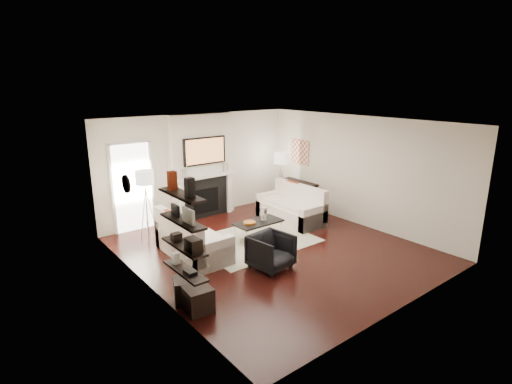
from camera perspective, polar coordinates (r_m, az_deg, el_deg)
room_envelope at (r=8.20m, az=2.59°, el=0.47°), size 6.00×6.00×6.00m
chimney_breast at (r=10.48m, az=-7.72°, el=3.65°), size 1.80×0.25×2.70m
fireplace_surround at (r=10.57m, az=-7.18°, el=-0.87°), size 1.30×0.02×1.04m
firebox at (r=10.59m, az=-7.16°, el=-1.24°), size 0.75×0.02×0.65m
mantel_pilaster_l at (r=10.20m, az=-10.56°, el=-1.44°), size 0.12×0.08×1.10m
mantel_pilaster_r at (r=10.91m, az=-3.87°, el=-0.11°), size 0.12×0.08×1.10m
mantel_shelf at (r=10.38m, az=-7.15°, el=2.25°), size 1.70×0.18×0.07m
tv_body at (r=10.27m, az=-7.34°, el=5.86°), size 1.20×0.06×0.70m
tv_screen at (r=10.24m, az=-7.25°, el=5.84°), size 1.10×0.00×0.62m
candlestick_l_tall at (r=10.08m, az=-9.89°, el=2.83°), size 0.04×0.04×0.30m
candlestick_l_short at (r=10.03m, az=-10.53°, el=2.55°), size 0.04×0.04×0.24m
candlestick_r_tall at (r=10.63m, az=-4.67°, el=3.65°), size 0.04×0.04×0.30m
candlestick_r_short at (r=10.71m, az=-4.09°, el=3.59°), size 0.04×0.04×0.24m
hallway_panel at (r=9.87m, az=-17.24°, el=0.56°), size 0.90×0.02×2.10m
door_trim_l at (r=9.70m, az=-19.83°, el=0.08°), size 0.06×0.06×2.16m
door_trim_r at (r=10.02m, az=-14.65°, el=0.98°), size 0.06×0.06×2.16m
door_trim_top at (r=9.65m, az=-17.70°, el=6.75°), size 1.02×0.06×0.06m
rug at (r=9.07m, az=-0.41°, el=-6.97°), size 2.60×2.00×0.01m
loveseat_left_base at (r=8.38m, az=-8.92°, el=-7.60°), size 0.85×1.80×0.42m
loveseat_left_back at (r=8.12m, az=-11.08°, el=-6.07°), size 0.18×1.80×0.80m
loveseat_left_arm_n at (r=7.70m, az=-5.95°, el=-8.89°), size 0.85×0.18×0.60m
loveseat_left_arm_s at (r=9.02m, az=-11.49°, el=-5.43°), size 0.85×0.18×0.60m
loveseat_left_cushion at (r=8.31m, az=-8.70°, el=-5.87°), size 0.63×1.44×0.10m
pillow_left_orange at (r=8.30m, az=-12.11°, el=-4.14°), size 0.10×0.42×0.42m
pillow_left_charcoal at (r=7.80m, az=-10.14°, el=-5.40°), size 0.10×0.40×0.40m
loveseat_right_base at (r=10.30m, az=4.93°, el=-3.06°), size 0.85×1.80×0.42m
loveseat_right_back at (r=10.43m, az=6.32°, el=-1.04°), size 0.18×1.80×0.80m
loveseat_right_arm_n at (r=9.73m, az=8.20°, el=-3.72°), size 0.85×0.18×0.60m
loveseat_right_arm_s at (r=10.85m, az=2.03°, el=-1.55°), size 0.85×0.18×0.60m
loveseat_right_cushion at (r=10.19m, az=4.76°, el=-1.73°), size 0.63×1.44×0.10m
pillow_right_orange at (r=10.58m, az=5.22°, el=0.38°), size 0.10×0.42×0.42m
pillow_right_charcoal at (r=10.17m, az=7.53°, el=-0.37°), size 0.10×0.40×0.40m
coffee_table at (r=9.06m, az=0.35°, el=-4.34°), size 1.10×0.55×0.04m
coffee_leg_nw at (r=8.68m, az=-1.34°, el=-6.72°), size 0.02×0.02×0.38m
coffee_leg_ne at (r=9.27m, az=3.63°, el=-5.27°), size 0.02×0.02×0.38m
coffee_leg_sw at (r=9.01m, az=-3.03°, el=-5.89°), size 0.02×0.02×0.38m
coffee_leg_se at (r=9.59m, az=1.87°, el=-4.55°), size 0.02×0.02×0.38m
hurricane_glass at (r=9.09m, az=1.09°, el=-3.20°), size 0.15×0.15×0.27m
hurricane_candle at (r=9.11m, az=1.09°, el=-3.58°), size 0.09×0.09×0.13m
copper_bowl at (r=8.90m, az=-0.91°, el=-4.41°), size 0.28×0.28×0.05m
armchair at (r=7.70m, az=2.16°, el=-8.26°), size 0.80×0.76×0.74m
lamp_left_post at (r=9.29m, az=-15.26°, el=-3.08°), size 0.02×0.02×1.20m
lamp_left_shade at (r=9.07m, az=-15.64°, el=2.02°), size 0.40×0.40×0.30m
lamp_left_leg_a at (r=9.33m, az=-14.64°, el=-2.96°), size 0.25×0.02×1.23m
lamp_left_leg_b at (r=9.36m, az=-15.80°, el=-2.99°), size 0.14×0.22×1.23m
lamp_left_leg_c at (r=9.19m, az=-15.34°, el=-3.30°), size 0.14×0.22×1.23m
lamp_right_post at (r=11.21m, az=3.55°, el=0.59°), size 0.02×0.02×1.20m
lamp_right_shade at (r=11.03m, az=3.62°, el=4.86°), size 0.40×0.40×0.30m
lamp_right_leg_a at (r=11.28m, az=3.96°, el=0.68°), size 0.25×0.02×1.23m
lamp_right_leg_b at (r=11.25m, az=3.01°, el=0.64°), size 0.14×0.22×1.23m
lamp_right_leg_c at (r=11.11m, az=3.66°, el=0.45°), size 0.14×0.22×1.23m
console_top at (r=11.38m, az=6.21°, el=1.42°), size 0.35×1.20×0.04m
console_leg_n at (r=11.10m, az=8.13°, el=-1.00°), size 0.30×0.04×0.71m
console_leg_s at (r=11.86m, az=4.31°, el=0.17°), size 0.30×0.04×0.71m
wall_art at (r=11.44m, az=6.31°, el=5.69°), size 0.03×0.70×0.70m
shelf_bottom at (r=6.25m, az=-10.07°, el=-11.03°), size 0.25×1.00×0.03m
shelf_lower at (r=6.09m, az=-10.24°, el=-7.65°), size 0.25×1.00×0.04m
shelf_upper at (r=5.94m, az=-10.43°, el=-4.10°), size 0.25×1.00×0.04m
shelf_top at (r=5.82m, az=-10.62°, el=-0.39°), size 0.25×1.00×0.04m
decor_magfile_a at (r=5.56m, az=-9.45°, el=0.61°), size 0.12×0.10×0.28m
decor_magfile_b at (r=6.02m, az=-11.88°, el=1.60°), size 0.12×0.10×0.28m
decor_frame_a at (r=5.75m, az=-9.62°, el=-3.40°), size 0.04×0.30×0.22m
decor_frame_b at (r=6.09m, az=-11.44°, el=-2.59°), size 0.04×0.22×0.18m
decor_wine_rack at (r=5.81m, az=-8.96°, el=-7.48°), size 0.18×0.25×0.20m
decor_box_small at (r=6.25m, az=-11.30°, el=-6.31°), size 0.15×0.12×0.12m
decor_books at (r=6.11m, az=-9.38°, el=-11.21°), size 0.14×0.20×0.05m
decor_box_tall at (r=6.44m, az=-11.34°, el=-9.23°), size 0.10×0.10×0.18m
clock_rim at (r=7.52m, az=-18.06°, el=1.11°), size 0.04×0.34×0.34m
clock_face at (r=7.53m, az=-17.89°, el=1.14°), size 0.01×0.29×0.29m
ottoman_near at (r=6.77m, az=-9.91°, el=-13.61°), size 0.52×0.52×0.40m
ottoman_far at (r=6.48m, az=-8.25°, el=-14.97°), size 0.44×0.44×0.40m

